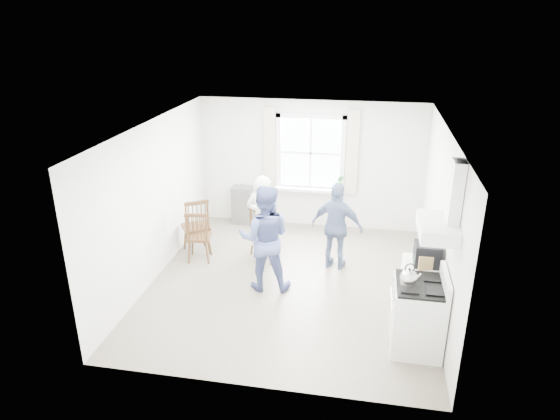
% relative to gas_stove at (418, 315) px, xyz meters
% --- Properties ---
extents(room_shell, '(4.62, 5.12, 2.64)m').
position_rel_gas_stove_xyz_m(room_shell, '(-1.91, 1.35, 0.82)').
color(room_shell, gray).
rests_on(room_shell, ground).
extents(window_assembly, '(1.88, 0.24, 1.70)m').
position_rel_gas_stove_xyz_m(window_assembly, '(-1.91, 3.80, 0.98)').
color(window_assembly, white).
rests_on(window_assembly, room_shell).
extents(range_hood, '(0.45, 0.76, 0.94)m').
position_rel_gas_stove_xyz_m(range_hood, '(0.16, -0.00, 1.42)').
color(range_hood, white).
rests_on(range_hood, room_shell).
extents(shelf_unit, '(0.40, 0.30, 0.80)m').
position_rel_gas_stove_xyz_m(shelf_unit, '(-3.31, 3.68, -0.08)').
color(shelf_unit, slate).
rests_on(shelf_unit, ground).
extents(gas_stove, '(0.68, 0.76, 1.12)m').
position_rel_gas_stove_xyz_m(gas_stove, '(0.00, 0.00, 0.00)').
color(gas_stove, silver).
rests_on(gas_stove, ground).
extents(kettle, '(0.22, 0.22, 0.31)m').
position_rel_gas_stove_xyz_m(kettle, '(-0.17, -0.06, 0.57)').
color(kettle, silver).
rests_on(kettle, gas_stove).
extents(low_cabinet, '(0.50, 0.55, 0.90)m').
position_rel_gas_stove_xyz_m(low_cabinet, '(0.07, 0.70, -0.03)').
color(low_cabinet, white).
rests_on(low_cabinet, ground).
extents(stereo_stack, '(0.36, 0.33, 0.32)m').
position_rel_gas_stove_xyz_m(stereo_stack, '(0.12, 0.65, 0.57)').
color(stereo_stack, black).
rests_on(stereo_stack, low_cabinet).
extents(cardboard_box, '(0.35, 0.29, 0.20)m').
position_rel_gas_stove_xyz_m(cardboard_box, '(0.13, 0.59, 0.52)').
color(cardboard_box, '#9E824C').
rests_on(cardboard_box, low_cabinet).
extents(windsor_chair_a, '(0.47, 0.46, 0.97)m').
position_rel_gas_stove_xyz_m(windsor_chair_a, '(-3.63, 1.80, 0.11)').
color(windsor_chair_a, '#422915').
rests_on(windsor_chair_a, ground).
extents(windsor_chair_b, '(0.53, 0.53, 0.95)m').
position_rel_gas_stove_xyz_m(windsor_chair_b, '(-2.60, 2.24, 0.10)').
color(windsor_chair_b, '#422915').
rests_on(windsor_chair_b, ground).
extents(windsor_chair_c, '(0.62, 0.62, 1.08)m').
position_rel_gas_stove_xyz_m(windsor_chair_c, '(-3.75, 2.10, 0.17)').
color(windsor_chair_c, '#422915').
rests_on(windsor_chair_c, ground).
extents(person_left, '(0.66, 0.66, 1.62)m').
position_rel_gas_stove_xyz_m(person_left, '(-2.50, 2.01, 0.33)').
color(person_left, white).
rests_on(person_left, ground).
extents(person_mid, '(0.94, 0.94, 1.74)m').
position_rel_gas_stove_xyz_m(person_mid, '(-2.29, 1.16, 0.38)').
color(person_mid, '#4F5B92').
rests_on(person_mid, ground).
extents(person_right, '(1.08, 1.08, 1.54)m').
position_rel_gas_stove_xyz_m(person_right, '(-1.22, 2.05, 0.28)').
color(person_right, navy).
rests_on(person_right, ground).
extents(potted_plant, '(0.19, 0.19, 0.31)m').
position_rel_gas_stove_xyz_m(potted_plant, '(-1.31, 3.71, 0.52)').
color(potted_plant, '#367A3E').
rests_on(potted_plant, window_assembly).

